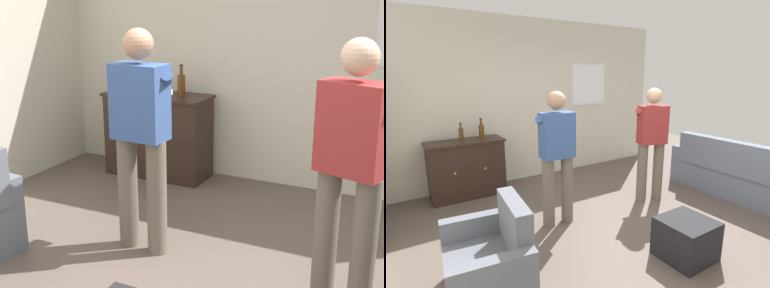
% 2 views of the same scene
% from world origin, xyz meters
% --- Properties ---
extents(ground, '(10.40, 10.40, 0.00)m').
position_xyz_m(ground, '(0.00, 0.00, 0.00)').
color(ground, brown).
extents(wall_back_with_window, '(5.20, 0.15, 2.80)m').
position_xyz_m(wall_back_with_window, '(0.02, 2.66, 1.40)').
color(wall_back_with_window, beige).
rests_on(wall_back_with_window, ground).
extents(couch, '(0.57, 2.48, 0.91)m').
position_xyz_m(couch, '(2.05, -0.19, 0.35)').
color(couch, slate).
rests_on(couch, ground).
extents(armchair, '(0.73, 0.94, 0.85)m').
position_xyz_m(armchair, '(-1.76, -0.07, 0.29)').
color(armchair, slate).
rests_on(armchair, ground).
extents(sideboard_cabinet, '(1.12, 0.49, 0.88)m').
position_xyz_m(sideboard_cabinet, '(-1.39, 2.30, 0.44)').
color(sideboard_cabinet, black).
rests_on(sideboard_cabinet, ground).
extents(bottle_wine_green, '(0.08, 0.08, 0.32)m').
position_xyz_m(bottle_wine_green, '(-1.12, 2.32, 1.01)').
color(bottle_wine_green, '#593314').
rests_on(bottle_wine_green, sideboard_cabinet).
extents(bottle_liquor_amber, '(0.07, 0.07, 0.28)m').
position_xyz_m(bottle_liquor_amber, '(-1.43, 2.32, 0.99)').
color(bottle_liquor_amber, '#593314').
rests_on(bottle_liquor_amber, sideboard_cabinet).
extents(ottoman, '(0.51, 0.51, 0.42)m').
position_xyz_m(ottoman, '(0.10, -0.60, 0.21)').
color(ottoman, black).
rests_on(ottoman, ground).
extents(person_standing_left, '(0.56, 0.48, 1.68)m').
position_xyz_m(person_standing_left, '(-0.65, 0.76, 0.94)').
color(person_standing_left, '#6B6051').
rests_on(person_standing_left, ground).
extents(person_standing_right, '(0.53, 0.52, 1.68)m').
position_xyz_m(person_standing_right, '(0.87, 0.67, 0.94)').
color(person_standing_right, '#6B6051').
rests_on(person_standing_right, ground).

